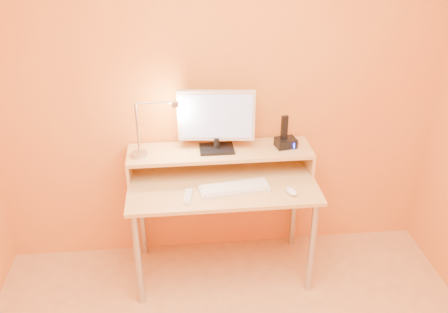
{
  "coord_description": "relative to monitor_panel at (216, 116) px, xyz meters",
  "views": [
    {
      "loc": [
        -0.27,
        -1.48,
        2.32
      ],
      "look_at": [
        0.0,
        1.13,
        0.94
      ],
      "focal_mm": 39.09,
      "sensor_mm": 36.0,
      "label": 1
    }
  ],
  "objects": [
    {
      "name": "keyboard",
      "position": [
        0.09,
        -0.26,
        -0.39
      ],
      "size": [
        0.45,
        0.2,
        0.02
      ],
      "primitive_type": "cube",
      "rotation": [
        0.0,
        0.0,
        0.14
      ],
      "color": "silver",
      "rests_on": "desk_lower"
    },
    {
      "name": "wall_back",
      "position": [
        0.02,
        0.16,
        0.13
      ],
      "size": [
        3.0,
        0.04,
        2.5
      ],
      "primitive_type": "cube",
      "color": "#D18638",
      "rests_on": "floor"
    },
    {
      "name": "desk_leg_bl",
      "position": [
        -0.53,
        0.09,
        -0.77
      ],
      "size": [
        0.04,
        0.04,
        0.69
      ],
      "primitive_type": "cylinder",
      "color": "#ABAAB3",
      "rests_on": "floor"
    },
    {
      "name": "lamp_post",
      "position": [
        -0.49,
        -0.04,
        -0.05
      ],
      "size": [
        0.01,
        0.01,
        0.33
      ],
      "primitive_type": "cylinder",
      "color": "#ABAAB3",
      "rests_on": "lamp_base"
    },
    {
      "name": "desk_shelf",
      "position": [
        0.02,
        -0.01,
        -0.25
      ],
      "size": [
        1.2,
        0.3,
        0.02
      ],
      "primitive_type": "cube",
      "color": "tan",
      "rests_on": "desk_lower"
    },
    {
      "name": "mouse",
      "position": [
        0.43,
        -0.33,
        -0.38
      ],
      "size": [
        0.08,
        0.11,
        0.03
      ],
      "primitive_type": "ellipsoid",
      "rotation": [
        0.0,
        0.0,
        0.3
      ],
      "color": "silver",
      "rests_on": "desk_lower"
    },
    {
      "name": "shelf_riser_left",
      "position": [
        -0.57,
        -0.01,
        -0.33
      ],
      "size": [
        0.02,
        0.3,
        0.14
      ],
      "primitive_type": "cube",
      "color": "tan",
      "rests_on": "desk_lower"
    },
    {
      "name": "phone_led",
      "position": [
        0.5,
        -0.06,
        -0.21
      ],
      "size": [
        0.01,
        0.0,
        0.04
      ],
      "primitive_type": "cube",
      "color": "#1524FF",
      "rests_on": "phone_dock"
    },
    {
      "name": "monitor_screen",
      "position": [
        0.0,
        -0.02,
        0.0
      ],
      "size": [
        0.44,
        0.06,
        0.29
      ],
      "primitive_type": "cube",
      "rotation": [
        0.0,
        0.0,
        -0.12
      ],
      "color": "#99A4D9",
      "rests_on": "monitor_panel"
    },
    {
      "name": "phone_handset",
      "position": [
        0.44,
        -0.01,
        -0.1
      ],
      "size": [
        0.04,
        0.03,
        0.16
      ],
      "primitive_type": "cube",
      "rotation": [
        0.0,
        0.0,
        0.18
      ],
      "color": "black",
      "rests_on": "phone_dock"
    },
    {
      "name": "desk_leg_fr",
      "position": [
        0.57,
        -0.41,
        -0.77
      ],
      "size": [
        0.04,
        0.04,
        0.69
      ],
      "primitive_type": "cylinder",
      "color": "#ABAAB3",
      "rests_on": "floor"
    },
    {
      "name": "shelf_riser_right",
      "position": [
        0.61,
        -0.01,
        -0.33
      ],
      "size": [
        0.02,
        0.3,
        0.14
      ],
      "primitive_type": "cube",
      "color": "tan",
      "rests_on": "desk_lower"
    },
    {
      "name": "lamp_base",
      "position": [
        -0.49,
        -0.04,
        -0.23
      ],
      "size": [
        0.1,
        0.1,
        0.02
      ],
      "primitive_type": "cylinder",
      "color": "#ABAAB3",
      "rests_on": "desk_shelf"
    },
    {
      "name": "desk_lower",
      "position": [
        0.02,
        -0.16,
        -0.41
      ],
      "size": [
        1.2,
        0.6,
        0.02
      ],
      "primitive_type": "cube",
      "color": "tan",
      "rests_on": "floor"
    },
    {
      "name": "monitor_foot",
      "position": [
        0.0,
        -0.01,
        -0.23
      ],
      "size": [
        0.22,
        0.16,
        0.02
      ],
      "primitive_type": "cube",
      "color": "black",
      "rests_on": "desk_shelf"
    },
    {
      "name": "monitor_back",
      "position": [
        0.0,
        0.02,
        0.0
      ],
      "size": [
        0.44,
        0.06,
        0.28
      ],
      "primitive_type": "cube",
      "rotation": [
        0.0,
        0.0,
        -0.12
      ],
      "color": "black",
      "rests_on": "monitor_panel"
    },
    {
      "name": "lamp_arm",
      "position": [
        -0.37,
        -0.04,
        0.12
      ],
      "size": [
        0.24,
        0.01,
        0.01
      ],
      "primitive_type": "cylinder",
      "rotation": [
        0.0,
        1.57,
        0.0
      ],
      "color": "#ABAAB3",
      "rests_on": "lamp_post"
    },
    {
      "name": "monitor_neck",
      "position": [
        0.0,
        -0.01,
        -0.19
      ],
      "size": [
        0.04,
        0.04,
        0.07
      ],
      "primitive_type": "cylinder",
      "color": "black",
      "rests_on": "monitor_foot"
    },
    {
      "name": "phone_dock",
      "position": [
        0.45,
        -0.01,
        -0.21
      ],
      "size": [
        0.15,
        0.12,
        0.06
      ],
      "primitive_type": "cube",
      "rotation": [
        0.0,
        0.0,
        0.18
      ],
      "color": "black",
      "rests_on": "desk_shelf"
    },
    {
      "name": "monitor_panel",
      "position": [
        0.0,
        0.0,
        0.0
      ],
      "size": [
        0.49,
        0.09,
        0.33
      ],
      "primitive_type": "cube",
      "rotation": [
        0.0,
        0.0,
        -0.12
      ],
      "color": "silver",
      "rests_on": "monitor_neck"
    },
    {
      "name": "desk_leg_fl",
      "position": [
        -0.53,
        -0.41,
        -0.77
      ],
      "size": [
        0.04,
        0.04,
        0.69
      ],
      "primitive_type": "cylinder",
      "color": "#ABAAB3",
      "rests_on": "floor"
    },
    {
      "name": "desk_leg_br",
      "position": [
        0.57,
        0.09,
        -0.77
      ],
      "size": [
        0.04,
        0.04,
        0.69
      ],
      "primitive_type": "cylinder",
      "color": "#ABAAB3",
      "rests_on": "floor"
    },
    {
      "name": "remote_control",
      "position": [
        -0.2,
        -0.32,
        -0.39
      ],
      "size": [
        0.07,
        0.17,
        0.02
      ],
      "primitive_type": "cube",
      "rotation": [
        0.0,
        0.0,
        -0.15
      ],
      "color": "silver",
      "rests_on": "desk_lower"
    },
    {
      "name": "lamp_bulb",
      "position": [
        -0.25,
        -0.04,
        0.09
      ],
      "size": [
        0.03,
        0.03,
        0.0
      ],
      "primitive_type": "cylinder",
      "color": "#FFEAC6",
      "rests_on": "lamp_head"
    },
    {
      "name": "lamp_head",
      "position": [
        -0.25,
        -0.04,
        0.1
      ],
      "size": [
        0.04,
        0.04,
        0.03
      ],
      "primitive_type": "cylinder",
      "color": "#ABAAB3",
      "rests_on": "lamp_arm"
    }
  ]
}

